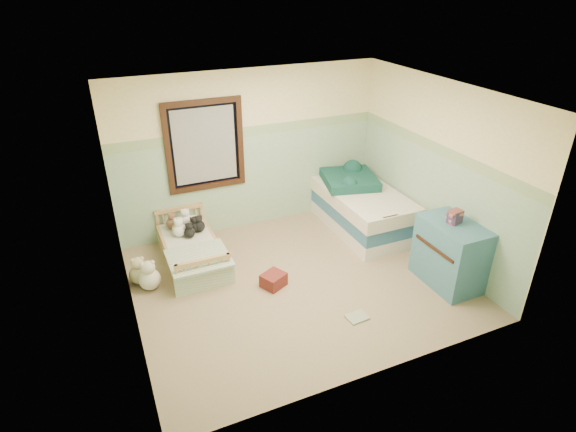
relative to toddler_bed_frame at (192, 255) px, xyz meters
name	(u,v)px	position (x,y,z in m)	size (l,w,h in m)	color
floor	(298,281)	(1.19, -1.05, -0.10)	(4.20, 3.60, 0.02)	gray
ceiling	(300,94)	(1.19, -1.05, 2.42)	(4.20, 3.60, 0.02)	white
wall_back	(250,151)	(1.19, 0.75, 1.16)	(4.20, 0.04, 2.50)	beige
wall_front	(381,275)	(1.19, -2.85, 1.16)	(4.20, 0.04, 2.50)	beige
wall_left	(120,231)	(-0.91, -1.05, 1.16)	(0.04, 3.60, 2.50)	beige
wall_right	(436,171)	(3.29, -1.05, 1.16)	(0.04, 3.60, 2.50)	beige
wainscot_mint	(251,182)	(1.19, 0.74, 0.66)	(4.20, 0.01, 1.50)	#8DAF8D
border_strip	(249,131)	(1.19, 0.74, 1.48)	(4.20, 0.01, 0.15)	#538155
window_frame	(205,146)	(0.49, 0.71, 1.36)	(1.16, 0.06, 1.36)	black
window_blinds	(205,146)	(0.49, 0.72, 1.36)	(0.92, 0.01, 1.12)	#ADADA9
toddler_bed_frame	(192,255)	(0.00, 0.00, 0.00)	(0.74, 1.47, 0.19)	#AD7B4D
toddler_mattress	(191,246)	(0.00, 0.00, 0.15)	(0.67, 1.41, 0.12)	silver
patchwork_quilt	(199,258)	(0.00, -0.46, 0.23)	(0.80, 0.74, 0.03)	#78A0B4
plush_bed_brown	(172,224)	(-0.15, 0.50, 0.31)	(0.18, 0.18, 0.18)	brown
plush_bed_white	(186,221)	(0.05, 0.50, 0.31)	(0.20, 0.20, 0.20)	white
plush_bed_tan	(179,229)	(-0.10, 0.28, 0.31)	(0.20, 0.20, 0.20)	beige
plush_bed_dark	(195,227)	(0.13, 0.28, 0.30)	(0.17, 0.17, 0.17)	black
plush_floor_cream	(150,279)	(-0.66, -0.42, 0.05)	(0.28, 0.28, 0.28)	beige
plush_floor_tan	(139,274)	(-0.76, -0.24, 0.04)	(0.26, 0.26, 0.26)	beige
twin_bed_frame	(359,221)	(2.74, -0.07, 0.02)	(0.95, 1.90, 0.22)	white
twin_boxspring	(360,209)	(2.74, -0.07, 0.24)	(0.95, 1.90, 0.22)	navy
twin_mattress	(361,196)	(2.74, -0.07, 0.46)	(0.99, 1.94, 0.22)	#EEE1C6
teal_blanket	(349,179)	(2.69, 0.23, 0.64)	(0.81, 0.86, 0.14)	#103831
dresser	(450,254)	(3.00, -1.86, 0.35)	(0.55, 0.89, 0.89)	teal
book_stack	(455,217)	(3.00, -1.82, 0.88)	(0.17, 0.13, 0.17)	#532B2A
red_pillow	(274,280)	(0.85, -1.02, 0.00)	(0.29, 0.26, 0.18)	#A5251C
floor_book	(357,317)	(1.52, -2.03, -0.08)	(0.25, 0.19, 0.02)	yellow
extra_plush_0	(179,230)	(-0.10, 0.25, 0.31)	(0.19, 0.19, 0.19)	white
extra_plush_1	(190,233)	(0.03, 0.15, 0.29)	(0.16, 0.16, 0.16)	black
extra_plush_2	(199,226)	(0.19, 0.27, 0.30)	(0.18, 0.18, 0.18)	black
extra_plush_3	(194,225)	(0.13, 0.34, 0.30)	(0.16, 0.16, 0.16)	beige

